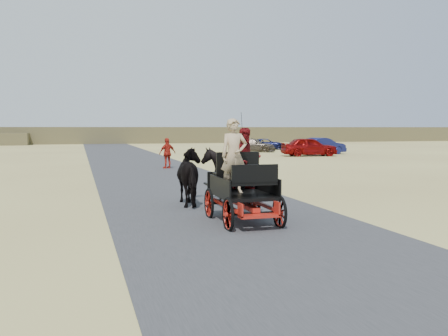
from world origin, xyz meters
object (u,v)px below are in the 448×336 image
object	(u,v)px
horse_left	(193,177)
car_d	(266,144)
carriage	(242,208)
pedestrian	(167,153)
car_c	(252,145)
horse_right	(228,176)
car_b	(322,146)
car_a	(309,147)

from	to	relation	value
horse_left	car_d	xyz separation A→B (m)	(15.79, 34.83, -0.28)
carriage	pedestrian	bearing A→B (deg)	86.50
car_c	car_d	bearing A→B (deg)	-7.54
pedestrian	horse_right	bearing A→B (deg)	68.83
carriage	car_d	bearing A→B (deg)	68.06
car_b	car_c	world-z (taller)	car_b
carriage	car_c	world-z (taller)	car_c
horse_right	car_d	distance (m)	37.80
pedestrian	car_b	distance (m)	19.18
carriage	car_c	bearing A→B (deg)	70.09
pedestrian	car_b	xyz separation A→B (m)	(15.49, 11.32, -0.15)
car_c	horse_right	bearing A→B (deg)	-172.95
pedestrian	car_a	bearing A→B (deg)	-164.73
car_b	carriage	bearing A→B (deg)	136.32
horse_right	car_a	bearing A→B (deg)	-121.23
carriage	pedestrian	size ratio (longest dim) A/B	1.39
horse_left	pedestrian	bearing A→B (deg)	-96.61
horse_right	car_b	xyz separation A→B (m)	(15.94, 24.71, -0.13)
car_d	carriage	bearing A→B (deg)	172.17
pedestrian	car_a	distance (m)	15.96
horse_right	car_d	xyz separation A→B (m)	(14.69, 34.83, -0.28)
pedestrian	car_d	world-z (taller)	pedestrian
horse_right	car_d	size ratio (longest dim) A/B	0.41
car_b	car_c	distance (m)	7.20
car_b	car_c	bearing A→B (deg)	24.65
horse_left	carriage	bearing A→B (deg)	100.39
car_a	car_c	distance (m)	8.24
horse_left	car_a	world-z (taller)	horse_left
car_a	car_c	world-z (taller)	car_a
horse_left	car_c	xyz separation A→B (m)	(12.65, 30.41, -0.21)
horse_right	pedestrian	distance (m)	13.40
car_a	car_c	size ratio (longest dim) A/B	1.02
car_a	car_b	xyz separation A→B (m)	(2.34, 2.28, -0.05)
pedestrian	car_c	size ratio (longest dim) A/B	0.39
horse_left	car_b	world-z (taller)	horse_left
car_c	car_d	world-z (taller)	car_c
horse_right	pedestrian	world-z (taller)	pedestrian
car_b	car_c	xyz separation A→B (m)	(-4.39, 5.70, -0.08)
horse_right	pedestrian	bearing A→B (deg)	-91.94
horse_right	carriage	bearing A→B (deg)	79.61
car_c	pedestrian	bearing A→B (deg)	174.73
car_b	car_d	distance (m)	10.20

